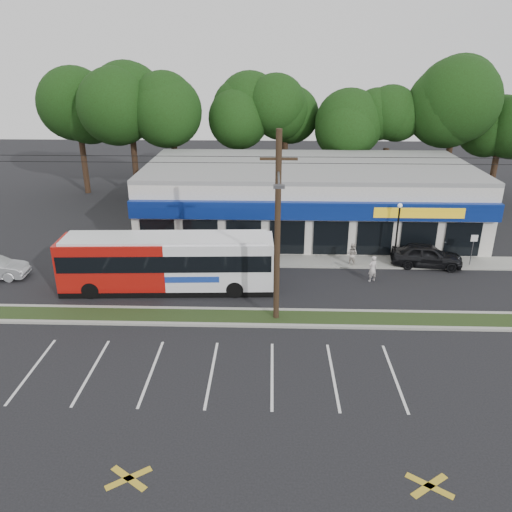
{
  "coord_description": "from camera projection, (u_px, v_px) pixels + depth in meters",
  "views": [
    {
      "loc": [
        2.67,
        -22.52,
        13.22
      ],
      "look_at": [
        1.8,
        5.0,
        2.0
      ],
      "focal_mm": 35.0,
      "sensor_mm": 36.0,
      "label": 1
    }
  ],
  "objects": [
    {
      "name": "metrobus",
      "position": [
        168.0,
        262.0,
        29.51
      ],
      "size": [
        12.62,
        3.22,
        3.36
      ],
      "rotation": [
        0.0,
        0.0,
        0.05
      ],
      "color": "#AB120D",
      "rests_on": "ground"
    },
    {
      "name": "lamp_post",
      "position": [
        398.0,
        227.0,
        32.73
      ],
      "size": [
        0.3,
        0.3,
        4.25
      ],
      "color": "black",
      "rests_on": "ground"
    },
    {
      "name": "curb_south",
      "position": [
        219.0,
        325.0,
        26.03
      ],
      "size": [
        40.0,
        0.25,
        0.14
      ],
      "primitive_type": "cube",
      "color": "#9E9E93",
      "rests_on": "ground"
    },
    {
      "name": "curb_north",
      "position": [
        222.0,
        309.0,
        27.6
      ],
      "size": [
        40.0,
        0.25,
        0.14
      ],
      "primitive_type": "cube",
      "color": "#9E9E93",
      "rests_on": "ground"
    },
    {
      "name": "pedestrian_a",
      "position": [
        372.0,
        269.0,
        30.89
      ],
      "size": [
        0.73,
        0.65,
        1.69
      ],
      "primitive_type": "imported",
      "rotation": [
        0.0,
        0.0,
        3.63
      ],
      "color": "beige",
      "rests_on": "ground"
    },
    {
      "name": "pedestrian_b",
      "position": [
        352.0,
        254.0,
        33.25
      ],
      "size": [
        0.95,
        0.89,
        1.55
      ],
      "primitive_type": "imported",
      "rotation": [
        0.0,
        0.0,
        2.61
      ],
      "color": "beige",
      "rests_on": "ground"
    },
    {
      "name": "sign_post",
      "position": [
        473.0,
        244.0,
        32.8
      ],
      "size": [
        0.45,
        0.1,
        2.23
      ],
      "color": "#59595E",
      "rests_on": "ground"
    },
    {
      "name": "utility_pole",
      "position": [
        274.0,
        224.0,
        24.65
      ],
      "size": [
        50.0,
        2.77,
        10.0
      ],
      "color": "black",
      "rests_on": "ground"
    },
    {
      "name": "car_dark",
      "position": [
        427.0,
        255.0,
        33.11
      ],
      "size": [
        4.8,
        2.46,
        1.56
      ],
      "primitive_type": "imported",
      "rotation": [
        0.0,
        0.0,
        1.43
      ],
      "color": "black",
      "rests_on": "ground"
    },
    {
      "name": "tree_line",
      "position": [
        287.0,
        109.0,
        46.69
      ],
      "size": [
        46.76,
        6.76,
        11.83
      ],
      "color": "black",
      "rests_on": "ground"
    },
    {
      "name": "strip_mall",
      "position": [
        307.0,
        197.0,
        39.49
      ],
      "size": [
        25.0,
        12.55,
        5.3
      ],
      "color": "#BDB6AF",
      "rests_on": "ground"
    },
    {
      "name": "ground",
      "position": [
        218.0,
        327.0,
        25.92
      ],
      "size": [
        120.0,
        120.0,
        0.0
      ],
      "primitive_type": "plane",
      "color": "black",
      "rests_on": "ground"
    },
    {
      "name": "grass_strip",
      "position": [
        220.0,
        317.0,
        26.82
      ],
      "size": [
        40.0,
        1.6,
        0.12
      ],
      "primitive_type": "cube",
      "color": "#233114",
      "rests_on": "ground"
    },
    {
      "name": "sidewalk",
      "position": [
        305.0,
        261.0,
        34.08
      ],
      "size": [
        32.0,
        2.2,
        0.1
      ],
      "primitive_type": "cube",
      "color": "#9E9E93",
      "rests_on": "ground"
    }
  ]
}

